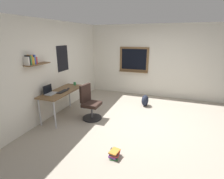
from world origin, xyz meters
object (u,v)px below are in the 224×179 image
object	(u,v)px
desk	(62,94)
office_chair	(90,104)
keyboard	(63,91)
computer_mouse	(68,88)
backpack	(145,100)
book_stack_on_floor	(114,154)
coffee_mug	(75,84)
laptop	(50,92)

from	to	relation	value
desk	office_chair	xyz separation A→B (m)	(0.13, -0.77, -0.26)
keyboard	computer_mouse	xyz separation A→B (m)	(0.28, 0.00, 0.01)
computer_mouse	backpack	bearing A→B (deg)	-55.83
book_stack_on_floor	backpack	bearing A→B (deg)	-2.18
desk	office_chair	bearing A→B (deg)	-80.45
computer_mouse	book_stack_on_floor	size ratio (longest dim) A/B	0.42
keyboard	coffee_mug	xyz separation A→B (m)	(0.70, 0.05, 0.04)
keyboard	computer_mouse	bearing A→B (deg)	0.00
coffee_mug	backpack	bearing A→B (deg)	-65.56
laptop	backpack	bearing A→B (deg)	-49.35
desk	keyboard	xyz separation A→B (m)	(-0.07, -0.07, 0.09)
laptop	computer_mouse	bearing A→B (deg)	-21.53
laptop	office_chair	bearing A→B (deg)	-63.30
office_chair	computer_mouse	bearing A→B (deg)	83.57
desk	book_stack_on_floor	distance (m)	2.35
computer_mouse	coffee_mug	size ratio (longest dim) A/B	1.13
office_chair	computer_mouse	size ratio (longest dim) A/B	9.13
laptop	book_stack_on_floor	distance (m)	2.36
desk	computer_mouse	xyz separation A→B (m)	(0.21, -0.07, 0.10)
coffee_mug	backpack	size ratio (longest dim) A/B	0.25
laptop	coffee_mug	xyz separation A→B (m)	(0.95, -0.16, -0.01)
laptop	computer_mouse	distance (m)	0.58
computer_mouse	coffee_mug	bearing A→B (deg)	6.82
desk	computer_mouse	distance (m)	0.24
computer_mouse	coffee_mug	distance (m)	0.42
desk	book_stack_on_floor	xyz separation A→B (m)	(-1.19, -1.93, -0.60)
keyboard	backpack	xyz separation A→B (m)	(1.61, -1.97, -0.58)
desk	keyboard	size ratio (longest dim) A/B	3.92
desk	backpack	world-z (taller)	desk
office_chair	coffee_mug	xyz separation A→B (m)	(0.50, 0.75, 0.39)
desk	computer_mouse	size ratio (longest dim) A/B	13.96
keyboard	book_stack_on_floor	distance (m)	2.28
keyboard	coffee_mug	size ratio (longest dim) A/B	4.02
desk	keyboard	world-z (taller)	keyboard
backpack	book_stack_on_floor	size ratio (longest dim) A/B	1.48
book_stack_on_floor	keyboard	bearing A→B (deg)	59.03
office_chair	laptop	world-z (taller)	laptop
desk	laptop	world-z (taller)	laptop
backpack	book_stack_on_floor	distance (m)	2.74
office_chair	coffee_mug	bearing A→B (deg)	56.32
coffee_mug	backpack	world-z (taller)	coffee_mug
office_chair	backpack	size ratio (longest dim) A/B	2.58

